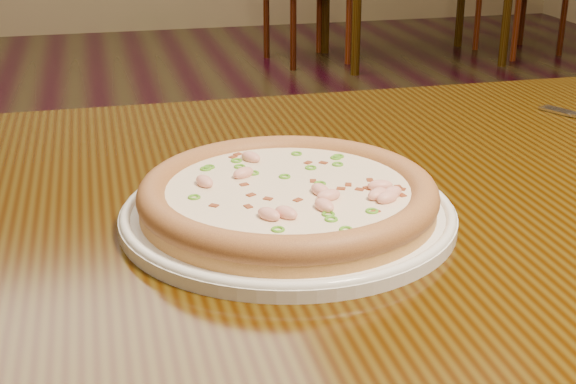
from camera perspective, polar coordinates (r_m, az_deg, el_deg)
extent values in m
cube|color=black|center=(0.86, 7.04, -1.18)|extent=(1.20, 0.80, 0.04)
cylinder|color=white|center=(0.77, 0.00, -1.66)|extent=(0.32, 0.32, 0.01)
torus|color=white|center=(0.77, 0.00, -1.25)|extent=(0.32, 0.32, 0.01)
cylinder|color=tan|center=(0.76, 0.00, -0.63)|extent=(0.28, 0.28, 0.02)
torus|color=#AE7436|center=(0.76, 0.00, 0.00)|extent=(0.29, 0.29, 0.03)
cylinder|color=#F4E6C3|center=(0.76, 0.00, 0.18)|extent=(0.23, 0.23, 0.00)
ellipsoid|color=#F2B29E|center=(0.74, 2.30, 0.15)|extent=(0.02, 0.03, 0.01)
ellipsoid|color=#F2B29E|center=(0.73, 2.91, -0.25)|extent=(0.03, 0.02, 0.01)
ellipsoid|color=#F2B29E|center=(0.78, -3.20, 1.36)|extent=(0.03, 0.02, 0.01)
ellipsoid|color=#F2B29E|center=(0.74, 6.40, -0.15)|extent=(0.03, 0.03, 0.01)
ellipsoid|color=#F2B29E|center=(0.74, 7.42, -0.05)|extent=(0.03, 0.03, 0.01)
ellipsoid|color=#F2B29E|center=(0.69, -0.12, -1.48)|extent=(0.02, 0.03, 0.01)
ellipsoid|color=#F2B29E|center=(0.76, 6.57, 0.45)|extent=(0.03, 0.02, 0.01)
ellipsoid|color=#F2B29E|center=(0.76, -5.96, 0.75)|extent=(0.02, 0.03, 0.01)
ellipsoid|color=#F2B29E|center=(0.71, 2.59, -0.96)|extent=(0.02, 0.03, 0.01)
ellipsoid|color=#F2B29E|center=(0.83, -2.65, 2.50)|extent=(0.02, 0.03, 0.01)
ellipsoid|color=#F2B29E|center=(0.73, 7.08, -0.38)|extent=(0.03, 0.02, 0.01)
ellipsoid|color=#F2B29E|center=(0.69, -1.37, -1.59)|extent=(0.02, 0.03, 0.01)
cube|color=maroon|center=(0.76, -3.14, 0.48)|extent=(0.01, 0.01, 0.00)
cube|color=maroon|center=(0.74, 2.52, -0.10)|extent=(0.01, 0.01, 0.00)
cube|color=maroon|center=(0.85, -3.60, 2.64)|extent=(0.01, 0.01, 0.00)
cube|color=maroon|center=(0.76, 4.32, 0.46)|extent=(0.01, 0.01, 0.00)
cube|color=maroon|center=(0.82, 2.53, 2.04)|extent=(0.01, 0.01, 0.00)
cube|color=maroon|center=(0.78, 5.85, 0.80)|extent=(0.01, 0.01, 0.00)
cube|color=maroon|center=(0.76, 8.05, 0.15)|extent=(0.01, 0.01, 0.00)
cube|color=maroon|center=(0.75, 5.11, 0.13)|extent=(0.01, 0.01, 0.00)
cube|color=maroon|center=(0.75, 3.79, 0.18)|extent=(0.01, 0.01, 0.00)
cube|color=maroon|center=(0.71, -2.85, -1.10)|extent=(0.01, 0.01, 0.00)
cube|color=maroon|center=(0.84, -3.94, 2.45)|extent=(0.01, 0.01, 0.00)
cube|color=maroon|center=(0.73, -1.43, -0.54)|extent=(0.01, 0.01, 0.00)
cube|color=maroon|center=(0.73, 0.70, -0.63)|extent=(0.01, 0.01, 0.00)
cube|color=maroon|center=(0.76, 5.67, 0.22)|extent=(0.01, 0.01, 0.00)
cube|color=maroon|center=(0.74, -2.66, -0.27)|extent=(0.01, 0.01, 0.00)
cube|color=maroon|center=(0.71, 6.24, -1.45)|extent=(0.01, 0.01, 0.00)
cube|color=maroon|center=(0.82, 1.43, 2.04)|extent=(0.01, 0.01, 0.00)
cube|color=maroon|center=(0.76, 7.84, 0.30)|extent=(0.01, 0.01, 0.00)
cube|color=maroon|center=(0.72, -5.29, -1.03)|extent=(0.01, 0.01, 0.00)
cube|color=maroon|center=(0.74, 8.10, -0.28)|extent=(0.01, 0.01, 0.00)
cube|color=maroon|center=(0.77, 1.80, 0.73)|extent=(0.01, 0.01, 0.00)
torus|color=#509B21|center=(0.84, 0.61, 2.73)|extent=(0.01, 0.01, 0.00)
torus|color=#509B21|center=(0.84, 3.61, 2.54)|extent=(0.01, 0.01, 0.00)
torus|color=#509B21|center=(0.76, 7.39, 0.16)|extent=(0.02, 0.02, 0.00)
torus|color=#509B21|center=(0.83, -3.70, 2.23)|extent=(0.01, 0.01, 0.00)
torus|color=#509B21|center=(0.84, -2.66, 2.58)|extent=(0.01, 0.01, 0.00)
torus|color=#509B21|center=(0.81, -5.63, 1.77)|extent=(0.02, 0.02, 0.00)
torus|color=#509B21|center=(0.83, 3.42, 2.44)|extent=(0.02, 0.02, 0.00)
torus|color=#509B21|center=(0.67, -0.72, -2.69)|extent=(0.02, 0.02, 0.00)
torus|color=#509B21|center=(0.67, 4.15, -2.68)|extent=(0.02, 0.02, 0.00)
torus|color=#509B21|center=(0.82, 3.55, 1.97)|extent=(0.01, 0.01, 0.00)
torus|color=#509B21|center=(0.80, 1.63, 1.73)|extent=(0.02, 0.02, 0.00)
torus|color=#509B21|center=(0.79, -2.48, 1.35)|extent=(0.02, 0.02, 0.00)
torus|color=#509B21|center=(0.78, -0.24, 1.10)|extent=(0.02, 0.02, 0.00)
torus|color=#509B21|center=(0.69, 3.09, -1.95)|extent=(0.02, 0.02, 0.00)
torus|color=#509B21|center=(0.74, -6.69, -0.38)|extent=(0.01, 0.01, 0.00)
torus|color=#509B21|center=(0.70, 2.88, -1.59)|extent=(0.02, 0.02, 0.00)
torus|color=#509B21|center=(0.81, -3.46, 1.80)|extent=(0.01, 0.01, 0.00)
torus|color=#509B21|center=(0.76, 2.28, 0.59)|extent=(0.02, 0.02, 0.00)
torus|color=#509B21|center=(0.71, 5.99, -1.36)|extent=(0.01, 0.01, 0.00)
torus|color=#509B21|center=(0.81, -5.88, 1.64)|extent=(0.02, 0.02, 0.00)
cube|color=silver|center=(1.17, 18.39, 5.46)|extent=(0.02, 0.05, 0.00)
cube|color=silver|center=(1.18, 18.55, 5.50)|extent=(0.02, 0.05, 0.00)
cube|color=silver|center=(1.18, 18.72, 5.55)|extent=(0.02, 0.05, 0.00)
cube|color=silver|center=(1.19, 18.88, 5.59)|extent=(0.02, 0.05, 0.00)
cylinder|color=black|center=(4.47, 4.91, 12.74)|extent=(0.05, 0.05, 0.71)
cylinder|color=black|center=(4.83, 15.37, 12.75)|extent=(0.05, 0.05, 0.71)
cylinder|color=#581C03|center=(4.76, 4.33, 11.49)|extent=(0.04, 0.04, 0.41)
cylinder|color=#581C03|center=(5.07, 2.24, 12.17)|extent=(0.04, 0.04, 0.41)
cylinder|color=#581C03|center=(4.59, 0.37, 11.16)|extent=(0.04, 0.04, 0.41)
cylinder|color=#581C03|center=(4.91, -1.55, 11.86)|extent=(0.04, 0.04, 0.41)
cylinder|color=#581C03|center=(5.28, 13.35, 12.01)|extent=(0.04, 0.04, 0.41)
cylinder|color=#581C03|center=(5.01, 15.91, 11.25)|extent=(0.04, 0.04, 0.41)
cylinder|color=#581C03|center=(5.51, 16.37, 12.12)|extent=(0.04, 0.04, 0.41)
cylinder|color=#581C03|center=(5.25, 18.96, 11.37)|extent=(0.04, 0.04, 0.41)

